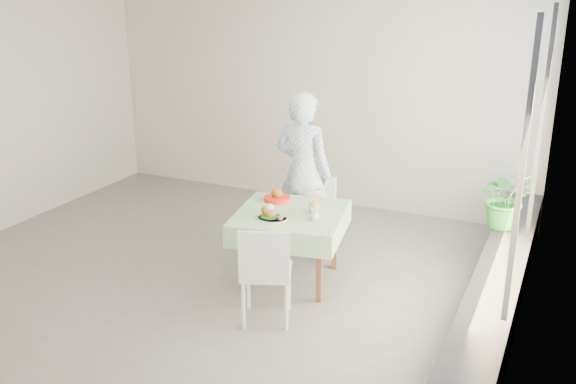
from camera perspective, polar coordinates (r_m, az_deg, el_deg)
The scene contains 15 objects.
floor at distance 6.93m, azimuth -5.94°, elevation -6.75°, with size 6.00×6.00×0.00m, color #605E5B.
wall_back at distance 8.65m, azimuth 2.22°, elevation 8.22°, with size 6.00×0.02×2.80m, color beige.
wall_front at distance 4.60m, azimuth -22.46°, elevation -2.62°, with size 6.00×0.02×2.80m, color beige.
wall_right at distance 5.59m, azimuth 21.13°, elevation 1.17°, with size 0.02×5.00×2.80m, color beige.
window_pane at distance 5.53m, azimuth 21.12°, elevation 3.69°, with size 0.01×4.80×2.18m, color #D1E0F9.
window_ledge at distance 6.02m, azimuth 17.95°, elevation -9.07°, with size 0.40×4.80×0.50m, color black.
cafe_table at distance 6.45m, azimuth 0.22°, elevation -4.13°, with size 1.20×1.20×0.74m.
chair_far at distance 7.17m, azimuth 2.09°, elevation -3.44°, with size 0.44×0.44×0.87m.
chair_near at distance 5.80m, azimuth -1.94°, elevation -8.78°, with size 0.57×0.57×0.93m.
diner at distance 7.06m, azimuth 1.36°, elevation 1.72°, with size 0.66×0.43×1.81m, color #8CB5E1.
main_dish at distance 6.15m, azimuth -1.56°, elevation -1.99°, with size 0.30×0.30×0.15m.
juice_cup_orange at distance 6.33m, azimuth 2.33°, elevation -1.22°, with size 0.10×0.10×0.29m.
juice_cup_lemonade at distance 6.14m, azimuth 2.37°, elevation -1.93°, with size 0.09×0.09×0.26m.
second_dish at distance 6.66m, azimuth -0.99°, elevation -0.46°, with size 0.27×0.27×0.13m.
potted_plant at distance 6.90m, azimuth 18.84°, elevation -0.51°, with size 0.57×0.49×0.63m, color #287A2E.
Camera 1 is at (3.25, -5.36, 2.95)m, focal length 40.00 mm.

